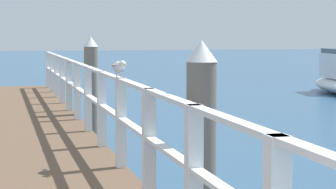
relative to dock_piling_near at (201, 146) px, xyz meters
name	(u,v)px	position (x,y,z in m)	size (l,w,h in m)	color
pier_deck	(2,147)	(-1.79, 5.13, -0.80)	(2.98, 20.05, 0.41)	brown
pier_railing	(88,91)	(-0.38, 5.13, 0.08)	(0.12, 18.57, 1.10)	white
dock_piling_near	(201,146)	(0.00, 0.00, 0.00)	(0.29, 0.29, 1.98)	#6B6056
dock_piling_far	(91,85)	(0.00, 7.49, 0.00)	(0.29, 0.29, 1.98)	#6B6056
seagull_foreground	(119,67)	(-0.38, 2.17, 0.64)	(0.19, 0.48, 0.21)	white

